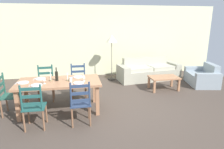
# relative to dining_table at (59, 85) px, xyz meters

# --- Properties ---
(ground_plane) EXTENTS (9.60, 9.60, 0.02)m
(ground_plane) POSITION_rel_dining_table_xyz_m (1.30, -0.10, -0.67)
(ground_plane) COLOR #4A3E35
(wall_far) EXTENTS (9.60, 0.16, 2.70)m
(wall_far) POSITION_rel_dining_table_xyz_m (1.30, 3.20, 0.69)
(wall_far) COLOR beige
(wall_far) RESTS_ON ground_plane
(dining_table) EXTENTS (1.90, 0.96, 0.75)m
(dining_table) POSITION_rel_dining_table_xyz_m (0.00, 0.00, 0.00)
(dining_table) COLOR #B07752
(dining_table) RESTS_ON ground_plane
(dining_chair_near_left) EXTENTS (0.43, 0.41, 0.96)m
(dining_chair_near_left) POSITION_rel_dining_table_xyz_m (-0.44, -0.75, -0.19)
(dining_chair_near_left) COLOR #215650
(dining_chair_near_left) RESTS_ON ground_plane
(dining_chair_near_right) EXTENTS (0.43, 0.41, 0.96)m
(dining_chair_near_right) POSITION_rel_dining_table_xyz_m (0.46, -0.75, -0.19)
(dining_chair_near_right) COLOR navy
(dining_chair_near_right) RESTS_ON ground_plane
(dining_chair_far_left) EXTENTS (0.44, 0.42, 0.96)m
(dining_chair_far_left) POSITION_rel_dining_table_xyz_m (-0.42, 0.77, -0.19)
(dining_chair_far_left) COLOR #21544B
(dining_chair_far_left) RESTS_ON ground_plane
(dining_chair_far_right) EXTENTS (0.43, 0.41, 0.96)m
(dining_chair_far_right) POSITION_rel_dining_table_xyz_m (0.45, 0.79, -0.19)
(dining_chair_far_right) COLOR navy
(dining_chair_far_right) RESTS_ON ground_plane
(dining_chair_head_west) EXTENTS (0.40, 0.42, 0.96)m
(dining_chair_head_west) POSITION_rel_dining_table_xyz_m (-1.14, 0.02, -0.19)
(dining_chair_head_west) COLOR #255747
(dining_chair_head_west) RESTS_ON ground_plane
(dinner_plate_near_left) EXTENTS (0.24, 0.24, 0.02)m
(dinner_plate_near_left) POSITION_rel_dining_table_xyz_m (-0.45, -0.25, 0.10)
(dinner_plate_near_left) COLOR white
(dinner_plate_near_left) RESTS_ON dining_table
(fork_near_left) EXTENTS (0.03, 0.17, 0.01)m
(fork_near_left) POSITION_rel_dining_table_xyz_m (-0.60, -0.25, 0.09)
(fork_near_left) COLOR silver
(fork_near_left) RESTS_ON dining_table
(dinner_plate_near_right) EXTENTS (0.24, 0.24, 0.02)m
(dinner_plate_near_right) POSITION_rel_dining_table_xyz_m (0.45, -0.25, 0.10)
(dinner_plate_near_right) COLOR white
(dinner_plate_near_right) RESTS_ON dining_table
(fork_near_right) EXTENTS (0.03, 0.17, 0.01)m
(fork_near_right) POSITION_rel_dining_table_xyz_m (0.30, -0.25, 0.09)
(fork_near_right) COLOR silver
(fork_near_right) RESTS_ON dining_table
(dinner_plate_far_left) EXTENTS (0.24, 0.24, 0.02)m
(dinner_plate_far_left) POSITION_rel_dining_table_xyz_m (-0.45, 0.25, 0.10)
(dinner_plate_far_left) COLOR white
(dinner_plate_far_left) RESTS_ON dining_table
(fork_far_left) EXTENTS (0.03, 0.17, 0.01)m
(fork_far_left) POSITION_rel_dining_table_xyz_m (-0.60, 0.25, 0.09)
(fork_far_left) COLOR silver
(fork_far_left) RESTS_ON dining_table
(dinner_plate_far_right) EXTENTS (0.24, 0.24, 0.02)m
(dinner_plate_far_right) POSITION_rel_dining_table_xyz_m (0.45, 0.25, 0.10)
(dinner_plate_far_right) COLOR white
(dinner_plate_far_right) RESTS_ON dining_table
(fork_far_right) EXTENTS (0.02, 0.17, 0.01)m
(fork_far_right) POSITION_rel_dining_table_xyz_m (0.30, 0.25, 0.09)
(fork_far_right) COLOR silver
(fork_far_right) RESTS_ON dining_table
(dinner_plate_head_west) EXTENTS (0.24, 0.24, 0.02)m
(dinner_plate_head_west) POSITION_rel_dining_table_xyz_m (-0.78, 0.00, 0.10)
(dinner_plate_head_west) COLOR white
(dinner_plate_head_west) RESTS_ON dining_table
(fork_head_west) EXTENTS (0.02, 0.17, 0.01)m
(fork_head_west) POSITION_rel_dining_table_xyz_m (-0.93, 0.00, 0.09)
(fork_head_west) COLOR silver
(fork_head_west) RESTS_ON dining_table
(wine_bottle) EXTENTS (0.07, 0.07, 0.32)m
(wine_bottle) POSITION_rel_dining_table_xyz_m (-0.05, 0.03, 0.20)
(wine_bottle) COLOR black
(wine_bottle) RESTS_ON dining_table
(wine_glass_near_left) EXTENTS (0.06, 0.06, 0.16)m
(wine_glass_near_left) POSITION_rel_dining_table_xyz_m (-0.30, -0.15, 0.20)
(wine_glass_near_left) COLOR white
(wine_glass_near_left) RESTS_ON dining_table
(wine_glass_near_right) EXTENTS (0.06, 0.06, 0.16)m
(wine_glass_near_right) POSITION_rel_dining_table_xyz_m (0.58, -0.12, 0.20)
(wine_glass_near_right) COLOR white
(wine_glass_near_right) RESTS_ON dining_table
(coffee_cup_primary) EXTENTS (0.07, 0.07, 0.09)m
(coffee_cup_primary) POSITION_rel_dining_table_xyz_m (0.27, -0.08, 0.13)
(coffee_cup_primary) COLOR silver
(coffee_cup_primary) RESTS_ON dining_table
(candle_tall) EXTENTS (0.05, 0.05, 0.26)m
(candle_tall) POSITION_rel_dining_table_xyz_m (-0.18, 0.02, 0.16)
(candle_tall) COLOR #998C66
(candle_tall) RESTS_ON dining_table
(candle_short) EXTENTS (0.05, 0.05, 0.20)m
(candle_short) POSITION_rel_dining_table_xyz_m (0.20, -0.04, 0.14)
(candle_short) COLOR #998C66
(candle_short) RESTS_ON dining_table
(couch) EXTENTS (2.37, 1.09, 0.80)m
(couch) POSITION_rel_dining_table_xyz_m (3.03, 2.20, -0.37)
(couch) COLOR #B0AC95
(couch) RESTS_ON ground_plane
(coffee_table) EXTENTS (0.90, 0.56, 0.42)m
(coffee_table) POSITION_rel_dining_table_xyz_m (3.10, 0.99, -0.31)
(coffee_table) COLOR #B07752
(coffee_table) RESTS_ON ground_plane
(armchair_upholstered) EXTENTS (1.01, 1.29, 0.72)m
(armchair_upholstered) POSITION_rel_dining_table_xyz_m (4.66, 1.23, -0.41)
(armchair_upholstered) COLOR #93A1A9
(armchair_upholstered) RESTS_ON ground_plane
(standing_lamp) EXTENTS (0.40, 0.40, 1.64)m
(standing_lamp) POSITION_rel_dining_table_xyz_m (1.69, 2.39, 0.75)
(standing_lamp) COLOR #332D28
(standing_lamp) RESTS_ON ground_plane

